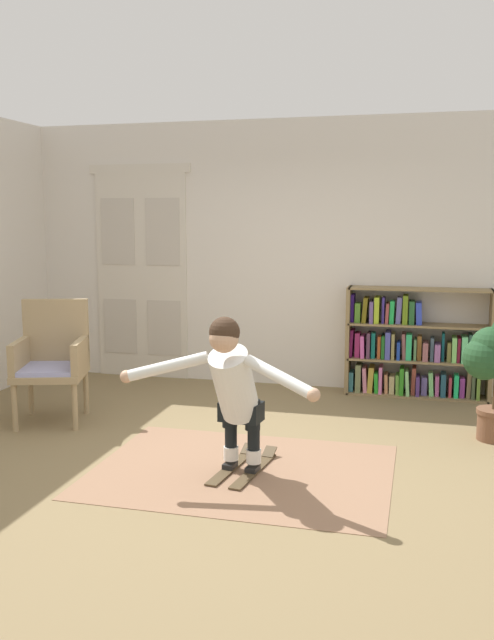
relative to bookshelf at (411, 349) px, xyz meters
The scene contains 8 objects.
ground_plane 2.78m from the bookshelf, 119.23° to the right, with size 7.20×7.20×0.00m, color olive.
back_wall 1.65m from the bookshelf, behind, with size 6.00×0.10×2.90m, color silver.
double_door 3.15m from the bookshelf, behind, with size 1.22×0.05×2.45m.
rug 2.81m from the bookshelf, 114.64° to the right, with size 2.17×1.65×0.01m, color #8E694F.
bookshelf is the anchor object (origin of this frame).
wicker_chair 3.59m from the bookshelf, 151.84° to the right, with size 0.75×0.75×1.10m.
skis_pair 2.78m from the bookshelf, 114.83° to the right, with size 0.37×0.80×0.07m.
person_skier 2.94m from the bookshelf, 113.64° to the right, with size 1.43×0.73×1.12m.
Camera 1 is at (1.40, -4.76, 1.85)m, focal length 38.16 mm.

